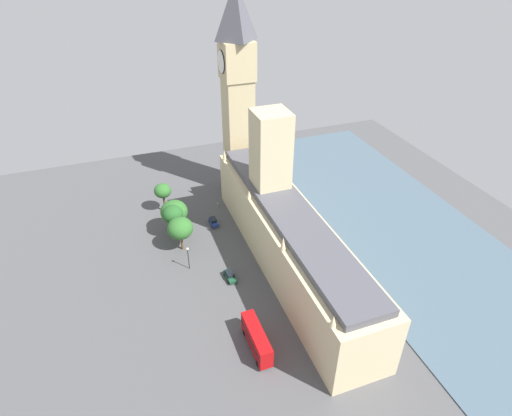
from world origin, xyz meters
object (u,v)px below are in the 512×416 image
(clock_tower, at_px, (238,91))
(car_blue_kerbside, at_px, (213,221))
(parliament_building, at_px, (286,231))
(plane_tree_near_tower, at_px, (174,212))
(car_dark_green_opposite_hall, at_px, (230,276))
(plane_tree_trailing, at_px, (163,191))
(street_lamp_midblock, at_px, (188,254))
(pedestrian_corner, at_px, (218,205))
(plane_tree_under_trees, at_px, (180,228))
(double_decker_bus_by_river_gate, at_px, (257,339))
(plane_tree_leading, at_px, (173,214))

(clock_tower, height_order, car_blue_kerbside, clock_tower)
(parliament_building, xyz_separation_m, plane_tree_near_tower, (21.88, -19.91, -2.46))
(car_dark_green_opposite_hall, bearing_deg, plane_tree_trailing, -78.78)
(clock_tower, xyz_separation_m, plane_tree_near_tower, (22.68, 16.69, -23.10))
(street_lamp_midblock, bearing_deg, parliament_building, 167.21)
(car_blue_kerbside, distance_m, pedestrian_corner, 8.11)
(pedestrian_corner, distance_m, plane_tree_under_trees, 20.54)
(parliament_building, relative_size, car_blue_kerbside, 16.28)
(car_dark_green_opposite_hall, xyz_separation_m, double_decker_bus_by_river_gate, (0.84, 19.77, 1.75))
(car_blue_kerbside, height_order, pedestrian_corner, car_blue_kerbside)
(double_decker_bus_by_river_gate, bearing_deg, car_blue_kerbside, -94.40)
(car_dark_green_opposite_hall, height_order, double_decker_bus_by_river_gate, double_decker_bus_by_river_gate)
(car_blue_kerbside, xyz_separation_m, pedestrian_corner, (-3.22, -7.44, -0.12))
(parliament_building, distance_m, plane_tree_under_trees, 25.31)
(clock_tower, distance_m, plane_tree_trailing, 33.51)
(parliament_building, height_order, plane_tree_under_trees, parliament_building)
(plane_tree_leading, bearing_deg, clock_tower, -141.30)
(pedestrian_corner, relative_size, plane_tree_under_trees, 0.19)
(car_blue_kerbside, xyz_separation_m, street_lamp_midblock, (9.82, 15.03, 3.38))
(clock_tower, xyz_separation_m, plane_tree_leading, (23.31, 18.68, -22.33))
(plane_tree_leading, bearing_deg, plane_tree_under_trees, 97.17)
(car_blue_kerbside, bearing_deg, plane_tree_leading, 9.49)
(street_lamp_midblock, bearing_deg, plane_tree_near_tower, -89.72)
(plane_tree_under_trees, distance_m, plane_tree_trailing, 18.16)
(car_dark_green_opposite_hall, bearing_deg, pedestrian_corner, -104.50)
(pedestrian_corner, height_order, plane_tree_trailing, plane_tree_trailing)
(pedestrian_corner, xyz_separation_m, plane_tree_leading, (13.74, 9.51, 6.30))
(plane_tree_under_trees, bearing_deg, pedestrian_corner, -131.29)
(pedestrian_corner, bearing_deg, plane_tree_leading, 24.53)
(car_blue_kerbside, relative_size, plane_tree_under_trees, 0.46)
(double_decker_bus_by_river_gate, bearing_deg, plane_tree_near_tower, -80.75)
(plane_tree_under_trees, bearing_deg, parliament_building, 150.11)
(pedestrian_corner, height_order, plane_tree_leading, plane_tree_leading)
(plane_tree_leading, xyz_separation_m, plane_tree_trailing, (0.40, -12.76, -0.60))
(double_decker_bus_by_river_gate, xyz_separation_m, plane_tree_under_trees, (7.00, -33.81, 3.62))
(plane_tree_trailing, xyz_separation_m, street_lamp_midblock, (-1.10, 25.73, -2.20))
(plane_tree_near_tower, xyz_separation_m, street_lamp_midblock, (-0.07, 14.96, -2.03))
(double_decker_bus_by_river_gate, relative_size, pedestrian_corner, 6.16)
(car_dark_green_opposite_hall, distance_m, plane_tree_under_trees, 16.96)
(plane_tree_leading, relative_size, plane_tree_trailing, 1.10)
(clock_tower, bearing_deg, street_lamp_midblock, 54.46)
(double_decker_bus_by_river_gate, distance_m, plane_tree_trailing, 52.71)
(car_blue_kerbside, relative_size, street_lamp_midblock, 0.67)
(clock_tower, bearing_deg, plane_tree_leading, 38.70)
(car_blue_kerbside, relative_size, car_dark_green_opposite_hall, 0.91)
(pedestrian_corner, bearing_deg, car_dark_green_opposite_hall, 69.62)
(pedestrian_corner, relative_size, plane_tree_leading, 0.18)
(plane_tree_near_tower, relative_size, plane_tree_trailing, 1.08)
(plane_tree_near_tower, bearing_deg, clock_tower, -143.65)
(parliament_building, bearing_deg, car_blue_kerbside, -59.04)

